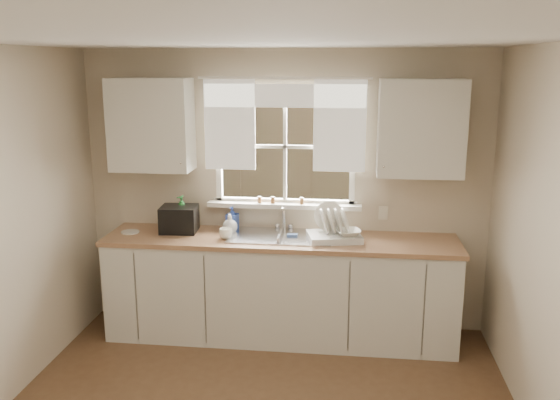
# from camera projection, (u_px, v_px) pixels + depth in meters

# --- Properties ---
(room_walls) EXTENTS (3.62, 4.02, 2.50)m
(room_walls) POSITION_uv_depth(u_px,v_px,m) (244.00, 271.00, 3.32)
(room_walls) COLOR beige
(room_walls) RESTS_ON ground
(ceiling) EXTENTS (3.60, 4.00, 0.02)m
(ceiling) POSITION_uv_depth(u_px,v_px,m) (242.00, 38.00, 3.10)
(ceiling) COLOR silver
(ceiling) RESTS_ON room_walls
(window) EXTENTS (1.38, 0.16, 1.06)m
(window) POSITION_uv_depth(u_px,v_px,m) (285.00, 165.00, 5.26)
(window) COLOR white
(window) RESTS_ON room_walls
(curtains) EXTENTS (1.50, 0.03, 0.81)m
(curtains) POSITION_uv_depth(u_px,v_px,m) (284.00, 115.00, 5.11)
(curtains) COLOR white
(curtains) RESTS_ON room_walls
(base_cabinets) EXTENTS (3.00, 0.62, 0.87)m
(base_cabinets) POSITION_uv_depth(u_px,v_px,m) (280.00, 290.00, 5.19)
(base_cabinets) COLOR silver
(base_cabinets) RESTS_ON ground
(countertop) EXTENTS (3.04, 0.65, 0.04)m
(countertop) POSITION_uv_depth(u_px,v_px,m) (280.00, 240.00, 5.09)
(countertop) COLOR #A27551
(countertop) RESTS_ON base_cabinets
(upper_cabinet_left) EXTENTS (0.70, 0.33, 0.80)m
(upper_cabinet_left) POSITION_uv_depth(u_px,v_px,m) (151.00, 125.00, 5.15)
(upper_cabinet_left) COLOR silver
(upper_cabinet_left) RESTS_ON room_walls
(upper_cabinet_right) EXTENTS (0.70, 0.33, 0.80)m
(upper_cabinet_right) POSITION_uv_depth(u_px,v_px,m) (421.00, 128.00, 4.88)
(upper_cabinet_right) COLOR silver
(upper_cabinet_right) RESTS_ON room_walls
(wall_outlet) EXTENTS (0.08, 0.01, 0.12)m
(wall_outlet) POSITION_uv_depth(u_px,v_px,m) (383.00, 213.00, 5.24)
(wall_outlet) COLOR beige
(wall_outlet) RESTS_ON room_walls
(sill_jars) EXTENTS (0.42, 0.04, 0.06)m
(sill_jars) POSITION_uv_depth(u_px,v_px,m) (278.00, 200.00, 5.28)
(sill_jars) COLOR brown
(sill_jars) RESTS_ON window
(backyard) EXTENTS (20.00, 10.00, 6.13)m
(backyard) POSITION_uv_depth(u_px,v_px,m) (355.00, 3.00, 10.96)
(backyard) COLOR #335421
(backyard) RESTS_ON ground
(sink) EXTENTS (0.88, 0.52, 0.40)m
(sink) POSITION_uv_depth(u_px,v_px,m) (281.00, 245.00, 5.13)
(sink) COLOR #B7B7BC
(sink) RESTS_ON countertop
(dish_rack) EXTENTS (0.50, 0.42, 0.31)m
(dish_rack) POSITION_uv_depth(u_px,v_px,m) (334.00, 232.00, 5.01)
(dish_rack) COLOR silver
(dish_rack) RESTS_ON countertop
(bowl) EXTENTS (0.25, 0.25, 0.05)m
(bowl) POSITION_uv_depth(u_px,v_px,m) (348.00, 233.00, 4.94)
(bowl) COLOR white
(bowl) RESTS_ON dish_rack
(soap_bottle_a) EXTENTS (0.16, 0.16, 0.31)m
(soap_bottle_a) POSITION_uv_depth(u_px,v_px,m) (182.00, 213.00, 5.31)
(soap_bottle_a) COLOR #2C8637
(soap_bottle_a) RESTS_ON countertop
(soap_bottle_b) EXTENTS (0.11, 0.11, 0.21)m
(soap_bottle_b) POSITION_uv_depth(u_px,v_px,m) (232.00, 218.00, 5.31)
(soap_bottle_b) COLOR blue
(soap_bottle_b) RESTS_ON countertop
(soap_bottle_c) EXTENTS (0.17, 0.17, 0.17)m
(soap_bottle_c) POSITION_uv_depth(u_px,v_px,m) (230.00, 224.00, 5.21)
(soap_bottle_c) COLOR beige
(soap_bottle_c) RESTS_ON countertop
(saucer) EXTENTS (0.16, 0.16, 0.01)m
(saucer) POSITION_uv_depth(u_px,v_px,m) (130.00, 232.00, 5.23)
(saucer) COLOR silver
(saucer) RESTS_ON countertop
(cup) EXTENTS (0.12, 0.12, 0.09)m
(cup) POSITION_uv_depth(u_px,v_px,m) (226.00, 234.00, 5.05)
(cup) COLOR white
(cup) RESTS_ON countertop
(black_appliance) EXTENTS (0.33, 0.29, 0.23)m
(black_appliance) POSITION_uv_depth(u_px,v_px,m) (179.00, 219.00, 5.25)
(black_appliance) COLOR black
(black_appliance) RESTS_ON countertop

